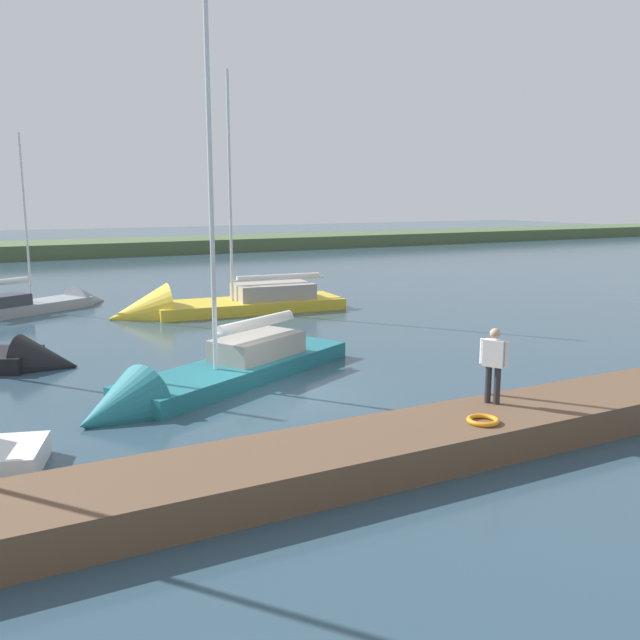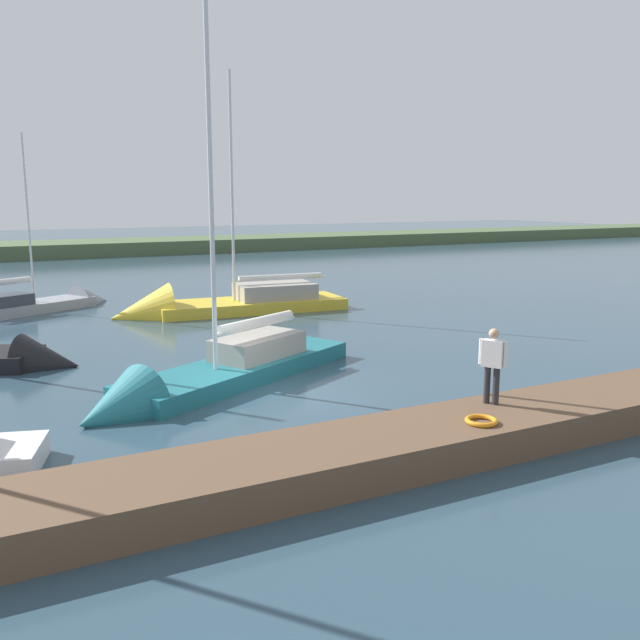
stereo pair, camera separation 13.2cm
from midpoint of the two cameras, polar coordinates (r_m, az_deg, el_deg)
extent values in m
plane|color=#2D4756|center=(18.05, -3.41, -6.34)|extent=(200.00, 200.00, 0.00)
cube|color=#4C603D|center=(64.57, -21.28, 5.14)|extent=(180.00, 8.00, 2.40)
cube|color=brown|center=(13.48, 6.12, -10.74)|extent=(20.73, 2.19, 0.71)
torus|color=orange|center=(14.07, 13.43, -8.30)|extent=(0.66, 0.66, 0.10)
cube|color=gray|center=(33.08, -24.51, 0.49)|extent=(6.99, 4.91, 0.85)
cone|color=gray|center=(35.23, -19.07, 1.42)|extent=(2.35, 2.43, 1.86)
cube|color=#333842|center=(32.70, -25.46, 1.51)|extent=(2.40, 2.16, 0.49)
cylinder|color=silver|center=(33.10, -23.88, 7.86)|extent=(0.09, 0.09, 7.53)
cube|color=gold|center=(31.18, -6.14, 0.89)|extent=(8.78, 3.51, 0.91)
cone|color=gold|center=(30.14, -15.27, 0.24)|extent=(2.78, 3.04, 2.85)
cube|color=gray|center=(31.41, -4.14, 2.48)|extent=(3.72, 2.41, 0.71)
cylinder|color=silver|center=(30.53, -7.80, 11.02)|extent=(0.13, 0.13, 10.10)
cylinder|color=silver|center=(31.44, -3.65, 3.50)|extent=(4.49, 0.45, 0.10)
cylinder|color=silver|center=(31.42, -3.65, 3.72)|extent=(4.05, 0.52, 0.21)
cube|color=#1E6B75|center=(19.71, -6.95, -4.67)|extent=(8.02, 5.51, 0.80)
cone|color=#1E6B75|center=(16.80, -17.36, -7.77)|extent=(2.64, 2.73, 2.10)
cube|color=gray|center=(20.10, -5.53, -2.23)|extent=(3.22, 2.63, 0.64)
cylinder|color=silver|center=(18.30, -9.48, 10.67)|extent=(0.13, 0.13, 9.66)
cylinder|color=silver|center=(19.95, -5.61, -0.52)|extent=(3.17, 1.70, 0.10)
cylinder|color=silver|center=(19.93, -5.61, -0.18)|extent=(2.94, 1.70, 0.28)
cone|color=black|center=(22.40, -22.21, -3.65)|extent=(2.49, 2.58, 1.98)
cylinder|color=#28282D|center=(15.33, 13.87, -5.32)|extent=(0.14, 0.14, 0.84)
cylinder|color=#28282D|center=(15.26, 14.60, -5.42)|extent=(0.14, 0.14, 0.84)
cube|color=white|center=(15.12, 14.35, -2.75)|extent=(0.42, 0.50, 0.59)
sphere|color=tan|center=(15.03, 14.43, -1.11)|extent=(0.23, 0.23, 0.23)
cylinder|color=white|center=(15.20, 13.36, -2.58)|extent=(0.09, 0.09, 0.57)
cylinder|color=white|center=(15.03, 15.36, -2.81)|extent=(0.09, 0.09, 0.57)
camera|label=1|loc=(0.07, -90.20, -0.04)|focal=37.62mm
camera|label=2|loc=(0.07, 89.80, 0.04)|focal=37.62mm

